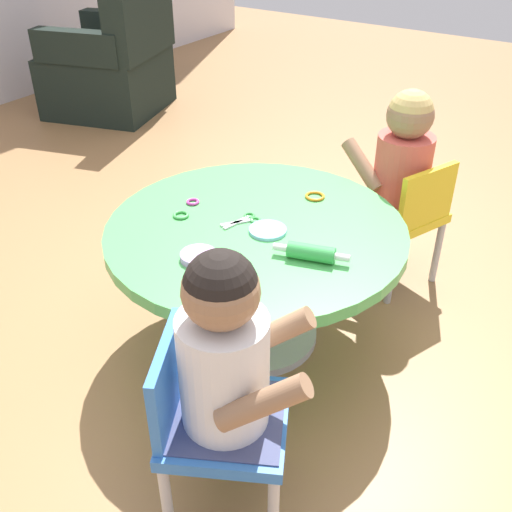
{
  "coord_description": "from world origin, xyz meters",
  "views": [
    {
      "loc": [
        -1.38,
        -0.92,
        1.44
      ],
      "look_at": [
        0.0,
        0.0,
        0.35
      ],
      "focal_mm": 41.65,
      "sensor_mm": 36.0,
      "label": 1
    }
  ],
  "objects_px": {
    "child_chair_left": "(212,419)",
    "armchair_dark": "(113,66)",
    "craft_table": "(256,251)",
    "seated_child_left": "(225,351)",
    "craft_scissors": "(245,220)",
    "rolling_pin": "(311,252)",
    "child_chair_right": "(403,215)",
    "seated_child_right": "(403,158)"
  },
  "relations": [
    {
      "from": "child_chair_left",
      "to": "armchair_dark",
      "type": "xyz_separation_m",
      "value": [
        2.08,
        2.43,
        0.0
      ]
    },
    {
      "from": "craft_table",
      "to": "child_chair_left",
      "type": "bearing_deg",
      "value": -155.55
    },
    {
      "from": "seated_child_left",
      "to": "craft_scissors",
      "type": "height_order",
      "value": "seated_child_left"
    },
    {
      "from": "seated_child_left",
      "to": "child_chair_left",
      "type": "bearing_deg",
      "value": 117.41
    },
    {
      "from": "seated_child_left",
      "to": "rolling_pin",
      "type": "distance_m",
      "value": 0.52
    },
    {
      "from": "seated_child_left",
      "to": "armchair_dark",
      "type": "height_order",
      "value": "armchair_dark"
    },
    {
      "from": "child_chair_right",
      "to": "craft_scissors",
      "type": "relative_size",
      "value": 3.76
    },
    {
      "from": "craft_table",
      "to": "rolling_pin",
      "type": "relative_size",
      "value": 4.32
    },
    {
      "from": "child_chair_left",
      "to": "seated_child_left",
      "type": "relative_size",
      "value": 1.05
    },
    {
      "from": "seated_child_right",
      "to": "armchair_dark",
      "type": "bearing_deg",
      "value": 70.6
    },
    {
      "from": "craft_table",
      "to": "child_chair_left",
      "type": "xyz_separation_m",
      "value": [
        -0.61,
        -0.28,
        -0.06
      ]
    },
    {
      "from": "child_chair_left",
      "to": "armchair_dark",
      "type": "relative_size",
      "value": 0.6
    },
    {
      "from": "seated_child_right",
      "to": "seated_child_left",
      "type": "bearing_deg",
      "value": -176.58
    },
    {
      "from": "craft_table",
      "to": "armchair_dark",
      "type": "relative_size",
      "value": 1.1
    },
    {
      "from": "rolling_pin",
      "to": "craft_scissors",
      "type": "bearing_deg",
      "value": 74.19
    },
    {
      "from": "craft_table",
      "to": "child_chair_left",
      "type": "distance_m",
      "value": 0.67
    },
    {
      "from": "rolling_pin",
      "to": "armchair_dark",
      "type": "bearing_deg",
      "value": 57.23
    },
    {
      "from": "child_chair_right",
      "to": "seated_child_right",
      "type": "relative_size",
      "value": 1.05
    },
    {
      "from": "child_chair_right",
      "to": "armchair_dark",
      "type": "relative_size",
      "value": 0.6
    },
    {
      "from": "child_chair_left",
      "to": "seated_child_right",
      "type": "distance_m",
      "value": 1.26
    },
    {
      "from": "child_chair_right",
      "to": "craft_scissors",
      "type": "xyz_separation_m",
      "value": [
        -0.6,
        0.33,
        0.16
      ]
    },
    {
      "from": "child_chair_left",
      "to": "rolling_pin",
      "type": "distance_m",
      "value": 0.57
    },
    {
      "from": "craft_table",
      "to": "child_chair_right",
      "type": "relative_size",
      "value": 1.83
    },
    {
      "from": "craft_table",
      "to": "seated_child_right",
      "type": "bearing_deg",
      "value": -21.01
    },
    {
      "from": "seated_child_right",
      "to": "craft_scissors",
      "type": "distance_m",
      "value": 0.68
    },
    {
      "from": "craft_table",
      "to": "armchair_dark",
      "type": "xyz_separation_m",
      "value": [
        1.47,
        2.15,
        -0.06
      ]
    },
    {
      "from": "seated_child_right",
      "to": "armchair_dark",
      "type": "relative_size",
      "value": 0.57
    },
    {
      "from": "child_chair_right",
      "to": "armchair_dark",
      "type": "height_order",
      "value": "armchair_dark"
    },
    {
      "from": "seated_child_left",
      "to": "armchair_dark",
      "type": "bearing_deg",
      "value": 50.1
    },
    {
      "from": "child_chair_left",
      "to": "child_chair_right",
      "type": "xyz_separation_m",
      "value": [
        1.22,
        0.0,
        0.0
      ]
    },
    {
      "from": "armchair_dark",
      "to": "child_chair_left",
      "type": "bearing_deg",
      "value": -130.56
    },
    {
      "from": "craft_scissors",
      "to": "child_chair_right",
      "type": "bearing_deg",
      "value": -28.4
    },
    {
      "from": "child_chair_left",
      "to": "rolling_pin",
      "type": "height_order",
      "value": "child_chair_left"
    },
    {
      "from": "child_chair_left",
      "to": "seated_child_left",
      "type": "height_order",
      "value": "seated_child_left"
    },
    {
      "from": "child_chair_right",
      "to": "seated_child_right",
      "type": "bearing_deg",
      "value": 68.55
    },
    {
      "from": "child_chair_right",
      "to": "armchair_dark",
      "type": "bearing_deg",
      "value": 70.57
    },
    {
      "from": "craft_table",
      "to": "craft_scissors",
      "type": "xyz_separation_m",
      "value": [
        0.01,
        0.05,
        0.1
      ]
    },
    {
      "from": "seated_child_left",
      "to": "seated_child_right",
      "type": "distance_m",
      "value": 1.22
    },
    {
      "from": "child_chair_right",
      "to": "rolling_pin",
      "type": "xyz_separation_m",
      "value": [
        -0.68,
        0.03,
        0.18
      ]
    },
    {
      "from": "child_chair_right",
      "to": "seated_child_left",
      "type": "bearing_deg",
      "value": -178.3
    },
    {
      "from": "armchair_dark",
      "to": "craft_scissors",
      "type": "bearing_deg",
      "value": -124.75
    },
    {
      "from": "armchair_dark",
      "to": "rolling_pin",
      "type": "bearing_deg",
      "value": -122.77
    }
  ]
}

